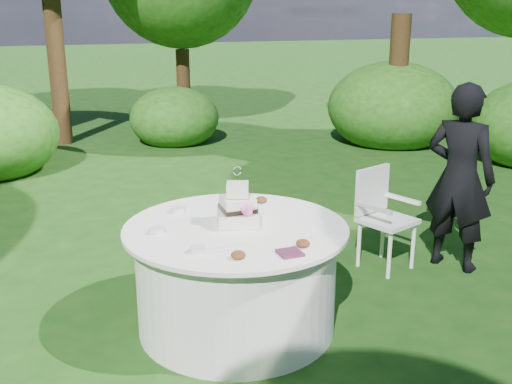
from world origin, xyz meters
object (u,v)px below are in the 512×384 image
(napkins, at_px, (290,253))
(cake, at_px, (238,208))
(chair, at_px, (381,210))
(guest, at_px, (460,178))
(table, at_px, (236,277))

(napkins, bearing_deg, cake, 100.28)
(cake, height_order, chair, cake)
(guest, relative_size, chair, 1.85)
(cake, bearing_deg, chair, 19.61)
(napkins, xyz_separation_m, cake, (-0.11, 0.63, 0.10))
(napkins, distance_m, cake, 0.65)
(napkins, bearing_deg, chair, 39.73)
(table, xyz_separation_m, cake, (0.03, 0.04, 0.50))
(chair, bearing_deg, cake, -160.39)
(guest, distance_m, chair, 0.72)
(napkins, relative_size, chair, 0.16)
(napkins, bearing_deg, guest, 24.42)
(napkins, xyz_separation_m, chair, (1.41, 1.17, -0.26))
(table, relative_size, cake, 3.75)
(table, height_order, chair, chair)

